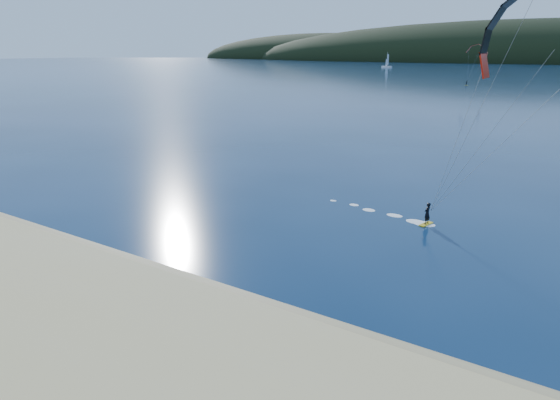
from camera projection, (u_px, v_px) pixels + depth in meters
name	position (u px, v px, depth m)	size (l,w,h in m)	color
ground	(121.00, 312.00, 27.20)	(1800.00, 1800.00, 0.00)	#071D39
wet_sand	(175.00, 280.00, 30.83)	(220.00, 2.50, 0.10)	#978058
headland	(560.00, 62.00, 630.00)	(1200.00, 310.00, 140.00)	black
kitesurfer_near	(547.00, 57.00, 27.48)	(22.87, 9.77, 18.22)	gold
kitesurfer_far	(476.00, 55.00, 195.58)	(9.49, 5.57, 16.45)	gold
sailboat	(387.00, 66.00, 415.40)	(9.48, 6.02, 13.35)	white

